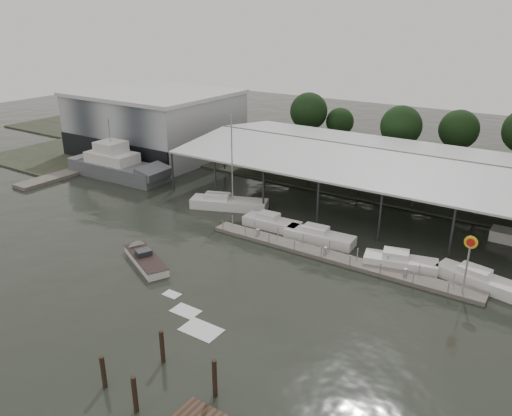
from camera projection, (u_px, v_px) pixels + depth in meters
The scene contains 17 objects.
ground at pixel (151, 259), 48.93m from camera, with size 200.00×200.00×0.00m, color black.
land_strip_far at pixel (335, 160), 81.46m from camera, with size 140.00×30.00×0.30m.
land_strip_west at pixel (111, 142), 92.79m from camera, with size 20.00×40.00×0.30m.
storage_warehouse at pixel (156, 122), 84.66m from camera, with size 24.50×20.50×10.50m.
covered_boat_shed at pixel (417, 160), 59.64m from camera, with size 58.24×24.00×6.96m.
trawler_dock at pixel (73, 172), 75.17m from camera, with size 3.00×18.00×0.50m.
floating_dock at pixel (334, 258), 48.87m from camera, with size 28.00×2.00×1.40m.
shell_fuel_sign at pixel (469, 254), 41.32m from camera, with size 1.10×0.18×5.55m.
grey_trawler at pixel (118, 167), 73.07m from camera, with size 16.70×5.57×8.84m.
white_sailboat at pixel (228, 203), 61.58m from camera, with size 9.73×5.90×11.83m.
speedboat_underway at pixel (144, 258), 48.46m from camera, with size 17.56×9.44×2.00m.
moored_cruiser_0 at pixel (272, 223), 56.01m from camera, with size 6.71×2.44×1.70m.
moored_cruiser_1 at pixel (319, 236), 52.57m from camera, with size 7.60×2.68×1.70m.
moored_cruiser_2 at pixel (400, 262), 47.15m from camera, with size 7.06×3.74×1.70m.
moored_cruiser_3 at pixel (479, 279), 44.03m from camera, with size 7.73×3.66×1.70m.
mooring_pilings at pixel (142, 398), 29.99m from camera, with size 6.74×8.44×3.34m.
horizon_tree_line at pixel (492, 136), 72.55m from camera, with size 71.19×12.26×9.84m.
Camera 1 is at (32.83, -30.67, 22.54)m, focal length 35.00 mm.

